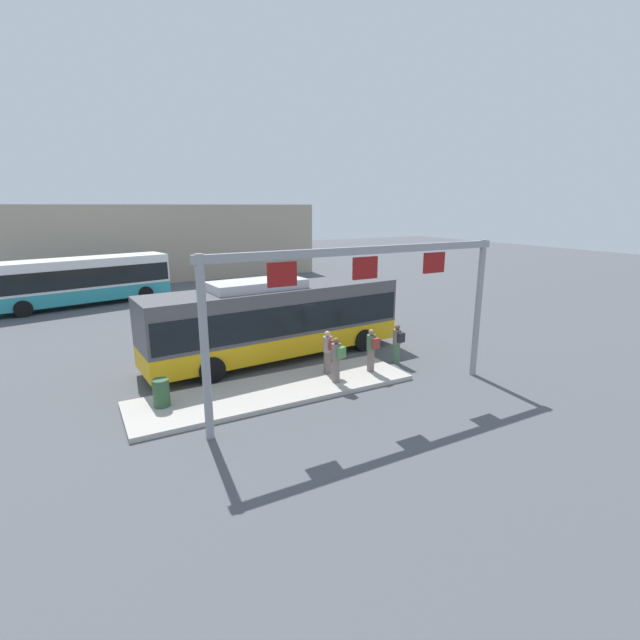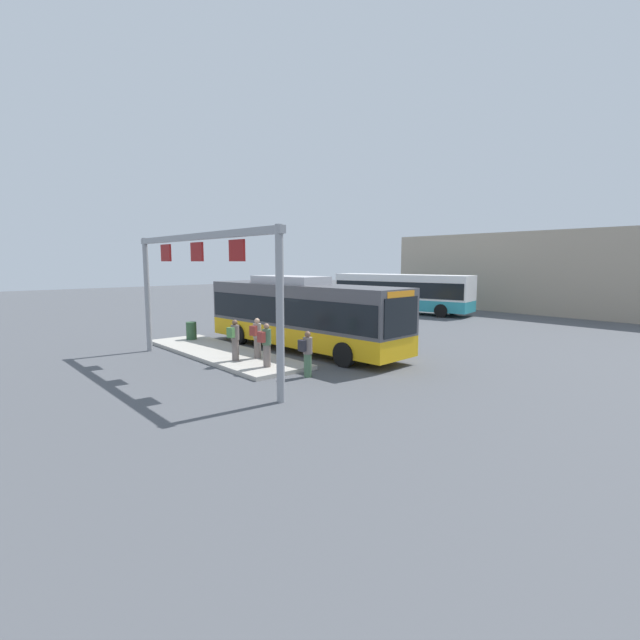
% 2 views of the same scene
% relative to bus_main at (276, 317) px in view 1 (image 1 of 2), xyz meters
% --- Properties ---
extents(ground_plane, '(120.00, 120.00, 0.00)m').
position_rel_bus_main_xyz_m(ground_plane, '(0.01, 0.00, -1.81)').
color(ground_plane, '#4C4F54').
extents(platform_curb, '(10.00, 2.80, 0.16)m').
position_rel_bus_main_xyz_m(platform_curb, '(-1.54, -3.41, -1.73)').
color(platform_curb, '#B2ADA3').
rests_on(platform_curb, ground).
extents(bus_main, '(11.28, 3.29, 3.46)m').
position_rel_bus_main_xyz_m(bus_main, '(0.00, 0.00, 0.00)').
color(bus_main, '#EAAD14').
rests_on(bus_main, ground).
extents(bus_background_left, '(11.54, 4.91, 3.10)m').
position_rel_bus_main_xyz_m(bus_background_left, '(-7.03, 16.00, -0.03)').
color(bus_background_left, teal).
rests_on(bus_background_left, ground).
extents(person_boarding, '(0.38, 0.55, 1.67)m').
position_rel_bus_main_xyz_m(person_boarding, '(2.37, -3.64, -0.76)').
color(person_boarding, slate).
rests_on(person_boarding, platform_curb).
extents(person_waiting_near, '(0.34, 0.52, 1.67)m').
position_rel_bus_main_xyz_m(person_waiting_near, '(4.09, -3.04, -0.92)').
color(person_waiting_near, '#476B4C').
rests_on(person_waiting_near, ground).
extents(person_waiting_mid, '(0.46, 0.59, 1.67)m').
position_rel_bus_main_xyz_m(person_waiting_mid, '(0.62, -3.96, -0.76)').
color(person_waiting_mid, slate).
rests_on(person_waiting_mid, platform_curb).
extents(person_waiting_far, '(0.47, 0.60, 1.67)m').
position_rel_bus_main_xyz_m(person_waiting_far, '(0.80, -3.02, -0.76)').
color(person_waiting_far, slate).
rests_on(person_waiting_far, platform_curb).
extents(platform_sign_gantry, '(10.75, 0.24, 5.20)m').
position_rel_bus_main_xyz_m(platform_sign_gantry, '(0.70, -5.51, 2.01)').
color(platform_sign_gantry, gray).
rests_on(platform_sign_gantry, ground).
extents(station_building, '(26.05, 8.00, 6.49)m').
position_rel_bus_main_xyz_m(station_building, '(0.59, 26.48, 1.43)').
color(station_building, tan).
rests_on(station_building, ground).
extents(trash_bin, '(0.52, 0.52, 0.90)m').
position_rel_bus_main_xyz_m(trash_bin, '(-5.33, -3.02, -1.20)').
color(trash_bin, '#2D5133').
rests_on(trash_bin, platform_curb).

